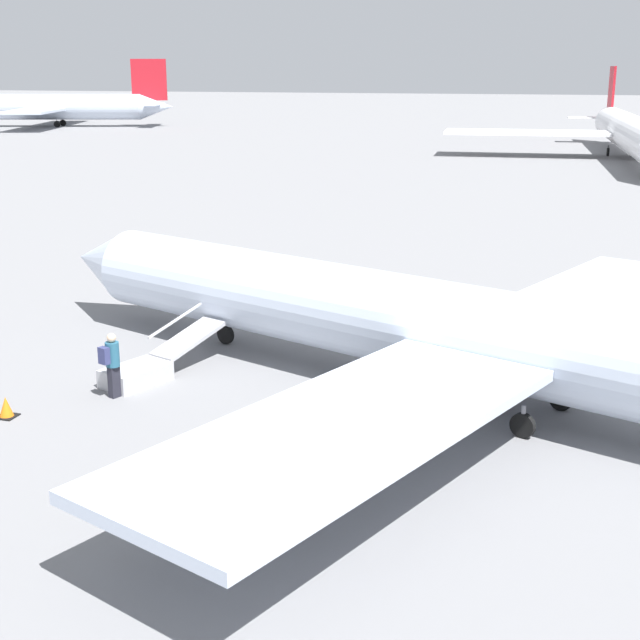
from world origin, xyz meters
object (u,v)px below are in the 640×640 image
(airplane_main, at_px, (488,336))
(boarding_stairs, at_px, (147,367))
(airplane_far_right, at_px, (629,132))
(airplane_far_left, at_px, (44,107))
(passenger, at_px, (112,361))

(airplane_main, height_order, boarding_stairs, airplane_main)
(airplane_far_right, relative_size, airplane_far_left, 1.18)
(boarding_stairs, bearing_deg, airplane_far_left, 55.83)
(boarding_stairs, bearing_deg, passenger, -166.07)
(airplane_main, relative_size, passenger, 17.00)
(airplane_far_right, bearing_deg, airplane_far_left, -113.65)
(boarding_stairs, distance_m, passenger, 1.65)
(passenger, bearing_deg, boarding_stairs, 13.93)
(airplane_far_right, distance_m, airplane_far_left, 86.67)
(airplane_main, distance_m, boarding_stairs, 9.32)
(airplane_main, height_order, airplane_far_left, airplane_far_left)
(airplane_far_left, height_order, passenger, airplane_far_left)
(airplane_far_right, bearing_deg, passenger, -16.61)
(airplane_far_left, distance_m, boarding_stairs, 118.84)
(airplane_far_right, relative_size, boarding_stairs, 11.07)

